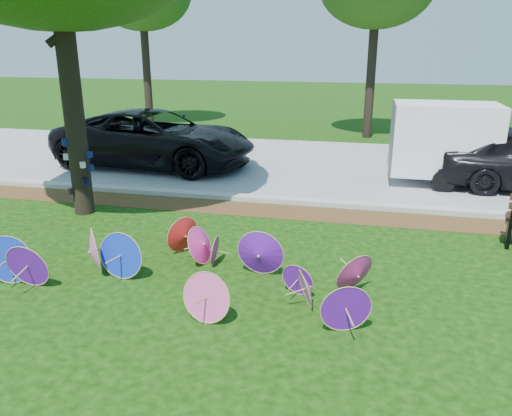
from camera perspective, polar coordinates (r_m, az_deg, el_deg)
The scene contains 7 objects.
ground at distance 7.69m, azimuth -7.06°, elevation -10.74°, with size 90.00×90.00×0.00m, color black.
mulch_strip at distance 11.66m, azimuth 0.31°, elevation -0.23°, with size 90.00×1.00×0.01m, color #472D16.
curb at distance 12.30m, azimuth 1.02°, elevation 1.03°, with size 90.00×0.30×0.12m, color #B7B5AD.
street at distance 16.26m, azimuth 4.02°, elevation 5.09°, with size 90.00×8.00×0.01m, color gray.
parasol_pile at distance 8.15m, azimuth -9.04°, elevation -6.16°, with size 6.26×2.68×0.83m.
black_van at distance 16.08m, azimuth -11.48°, elevation 7.77°, with size 2.89×6.26×1.74m, color black.
cargo_trailer at distance 14.56m, azimuth 20.68°, elevation 7.40°, with size 2.71×1.71×2.49m, color white.
Camera 1 is at (2.38, -6.30, 3.72)m, focal length 35.00 mm.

